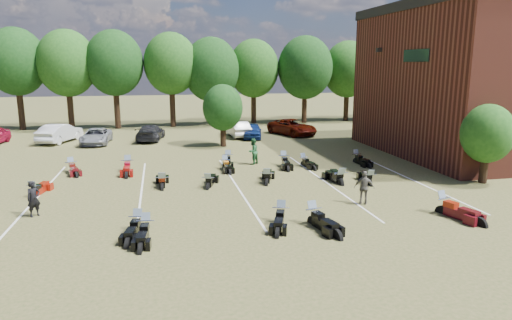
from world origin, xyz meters
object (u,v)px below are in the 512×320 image
object	(u,v)px
person_grey	(364,188)
motorcycle_14	(72,172)
person_black	(34,199)
motorcycle_7	(34,197)
motorcycle_0	(138,231)
person_green	(253,151)
car_4	(252,131)
motorcycle_3	(281,222)

from	to	relation	value
person_grey	motorcycle_14	distance (m)	17.67
person_black	motorcycle_7	distance (m)	3.25
motorcycle_0	motorcycle_7	bearing A→B (deg)	142.54
person_black	person_green	distance (m)	14.08
motorcycle_0	person_grey	bearing A→B (deg)	18.86
person_green	motorcycle_14	distance (m)	11.34
person_grey	person_black	bearing A→B (deg)	19.47
car_4	motorcycle_0	size ratio (longest dim) A/B	1.76
car_4	person_grey	xyz separation A→B (m)	(1.22, -20.22, 0.14)
person_black	motorcycle_0	bearing A→B (deg)	-70.15
motorcycle_0	motorcycle_3	size ratio (longest dim) A/B	0.96
car_4	person_green	xyz separation A→B (m)	(-2.12, -10.56, 0.19)
person_green	person_grey	bearing A→B (deg)	65.08
car_4	person_grey	size ratio (longest dim) A/B	2.42
person_black	motorcycle_7	size ratio (longest dim) A/B	0.72
person_green	motorcycle_0	world-z (taller)	person_green
person_green	motorcycle_3	world-z (taller)	person_green
person_black	motorcycle_3	xyz separation A→B (m)	(10.22, -2.92, -0.78)
motorcycle_7	person_green	bearing A→B (deg)	-145.46
person_black	motorcycle_0	size ratio (longest dim) A/B	0.71
person_grey	motorcycle_7	distance (m)	16.08
person_grey	motorcycle_14	size ratio (longest dim) A/B	0.72
car_4	person_green	world-z (taller)	person_green
motorcycle_14	motorcycle_0	bearing A→B (deg)	-87.89
motorcycle_0	car_4	bearing A→B (deg)	78.15
person_black	motorcycle_14	distance (m)	8.57
person_black	motorcycle_3	size ratio (longest dim) A/B	0.69
person_green	motorcycle_0	size ratio (longest dim) A/B	0.78
person_black	motorcycle_7	bearing A→B (deg)	66.35
motorcycle_0	motorcycle_14	distance (m)	12.13
motorcycle_3	motorcycle_14	world-z (taller)	motorcycle_3
person_green	motorcycle_0	distance (m)	13.13
person_black	person_grey	bearing A→B (deg)	-43.18
motorcycle_3	person_grey	bearing A→B (deg)	39.29
motorcycle_3	motorcycle_0	bearing A→B (deg)	-161.93
person_black	motorcycle_3	bearing A→B (deg)	-53.99
person_grey	motorcycle_14	world-z (taller)	person_grey
car_4	motorcycle_14	xyz separation A→B (m)	(-13.42, -10.38, -0.66)
person_grey	motorcycle_7	bearing A→B (deg)	8.81
motorcycle_3	motorcycle_14	distance (m)	15.33
motorcycle_14	person_black	bearing A→B (deg)	-109.31
motorcycle_7	motorcycle_14	xyz separation A→B (m)	(0.81, 5.48, 0.00)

